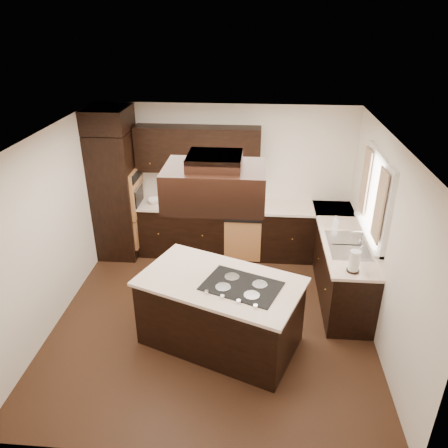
{
  "coord_description": "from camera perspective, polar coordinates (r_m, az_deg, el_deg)",
  "views": [
    {
      "loc": [
        0.55,
        -4.79,
        3.82
      ],
      "look_at": [
        0.1,
        0.6,
        1.15
      ],
      "focal_mm": 35.0,
      "sensor_mm": 36.0,
      "label": 1
    }
  ],
  "objects": [
    {
      "name": "floor",
      "position": [
        6.15,
        -1.43,
        -12.21
      ],
      "size": [
        4.2,
        4.2,
        0.02
      ],
      "primitive_type": "cube",
      "color": "#51301C",
      "rests_on": "ground"
    },
    {
      "name": "ceiling",
      "position": [
        4.99,
        -1.75,
        11.08
      ],
      "size": [
        4.2,
        4.2,
        0.02
      ],
      "primitive_type": "cube",
      "color": "white",
      "rests_on": "ground"
    },
    {
      "name": "wall_back",
      "position": [
        7.38,
        0.2,
        5.9
      ],
      "size": [
        4.2,
        0.02,
        2.5
      ],
      "primitive_type": "cube",
      "color": "white",
      "rests_on": "ground"
    },
    {
      "name": "wall_front",
      "position": [
        3.75,
        -5.2,
        -17.09
      ],
      "size": [
        4.2,
        0.02,
        2.5
      ],
      "primitive_type": "cube",
      "color": "white",
      "rests_on": "ground"
    },
    {
      "name": "wall_left",
      "position": [
        6.05,
        -21.87,
        -0.89
      ],
      "size": [
        0.02,
        4.2,
        2.5
      ],
      "primitive_type": "cube",
      "color": "white",
      "rests_on": "ground"
    },
    {
      "name": "wall_right",
      "position": [
        5.65,
        20.25,
        -2.52
      ],
      "size": [
        0.02,
        4.2,
        2.5
      ],
      "primitive_type": "cube",
      "color": "white",
      "rests_on": "ground"
    },
    {
      "name": "oven_column",
      "position": [
        7.42,
        -13.87,
        3.67
      ],
      "size": [
        0.65,
        0.75,
        2.12
      ],
      "primitive_type": "cube",
      "color": "black",
      "rests_on": "floor"
    },
    {
      "name": "wall_oven_face",
      "position": [
        7.3,
        -11.31,
        4.06
      ],
      "size": [
        0.05,
        0.62,
        0.78
      ],
      "primitive_type": "cube",
      "color": "#D38A4D",
      "rests_on": "oven_column"
    },
    {
      "name": "base_cabinets_back",
      "position": [
        7.42,
        0.27,
        -0.81
      ],
      "size": [
        2.93,
        0.6,
        0.88
      ],
      "primitive_type": "cube",
      "color": "black",
      "rests_on": "floor"
    },
    {
      "name": "base_cabinets_right",
      "position": [
        6.73,
        14.85,
        -4.83
      ],
      "size": [
        0.6,
        2.4,
        0.88
      ],
      "primitive_type": "cube",
      "color": "black",
      "rests_on": "floor"
    },
    {
      "name": "countertop_back",
      "position": [
        7.21,
        0.27,
        2.39
      ],
      "size": [
        2.93,
        0.63,
        0.04
      ],
      "primitive_type": "cube",
      "color": "#FEE3CD",
      "rests_on": "base_cabinets_back"
    },
    {
      "name": "countertop_right",
      "position": [
        6.51,
        15.18,
        -1.36
      ],
      "size": [
        0.63,
        2.4,
        0.04
      ],
      "primitive_type": "cube",
      "color": "#FEE3CD",
      "rests_on": "base_cabinets_right"
    },
    {
      "name": "upper_cabinets",
      "position": [
        7.08,
        -3.43,
        9.74
      ],
      "size": [
        2.0,
        0.34,
        0.72
      ],
      "primitive_type": "cube",
      "color": "black",
      "rests_on": "wall_back"
    },
    {
      "name": "dishwasher_front",
      "position": [
        7.16,
        2.42,
        -2.29
      ],
      "size": [
        0.6,
        0.05,
        0.72
      ],
      "primitive_type": "cube",
      "color": "#D38A4D",
      "rests_on": "floor"
    },
    {
      "name": "window_frame",
      "position": [
        5.96,
        19.24,
        3.41
      ],
      "size": [
        0.06,
        1.32,
        1.12
      ],
      "primitive_type": "cube",
      "color": "white",
      "rests_on": "wall_right"
    },
    {
      "name": "window_pane",
      "position": [
        5.96,
        19.5,
        3.39
      ],
      "size": [
        0.0,
        1.2,
        1.0
      ],
      "primitive_type": "cube",
      "color": "white",
      "rests_on": "wall_right"
    },
    {
      "name": "curtain_left",
      "position": [
        5.55,
        19.65,
        2.23
      ],
      "size": [
        0.02,
        0.34,
        0.9
      ],
      "primitive_type": "cube",
      "color": "beige",
      "rests_on": "wall_right"
    },
    {
      "name": "curtain_right",
      "position": [
        6.3,
        17.95,
        5.34
      ],
      "size": [
        0.02,
        0.34,
        0.9
      ],
      "primitive_type": "cube",
      "color": "beige",
      "rests_on": "wall_right"
    },
    {
      "name": "sink_rim",
      "position": [
        6.2,
        15.84,
        -2.66
      ],
      "size": [
        0.52,
        0.84,
        0.01
      ],
      "primitive_type": "cube",
      "color": "silver",
      "rests_on": "countertop_right"
    },
    {
      "name": "island",
      "position": [
        5.51,
        -0.5,
        -11.54
      ],
      "size": [
        2.09,
        1.61,
        0.88
      ],
      "primitive_type": "cube",
      "rotation": [
        0.0,
        0.0,
        -0.38
      ],
      "color": "black",
      "rests_on": "floor"
    },
    {
      "name": "island_top",
      "position": [
        5.24,
        -0.52,
        -7.56
      ],
      "size": [
        2.17,
        1.7,
        0.04
      ],
      "primitive_type": "cube",
      "rotation": [
        0.0,
        0.0,
        -0.38
      ],
      "color": "#FEE3CD",
      "rests_on": "island"
    },
    {
      "name": "cooktop",
      "position": [
        5.13,
        2.3,
        -8.09
      ],
      "size": [
        1.03,
        0.86,
        0.01
      ],
      "primitive_type": "cube",
      "rotation": [
        0.0,
        0.0,
        -0.38
      ],
      "color": "black",
      "rests_on": "island_top"
    },
    {
      "name": "range_hood",
      "position": [
        4.57,
        -1.2,
        5.01
      ],
      "size": [
        1.05,
        0.72,
        0.42
      ],
      "primitive_type": "cube",
      "color": "black",
      "rests_on": "ceiling"
    },
    {
      "name": "hood_duct",
      "position": [
        4.48,
        -1.24,
        8.29
      ],
      "size": [
        0.55,
        0.5,
        0.13
      ],
      "primitive_type": "cube",
      "color": "black",
      "rests_on": "ceiling"
    },
    {
      "name": "blender_base",
      "position": [
        7.29,
        -6.52,
        3.09
      ],
      "size": [
        0.15,
        0.15,
        0.1
      ],
      "primitive_type": "cylinder",
      "color": "silver",
      "rests_on": "countertop_back"
    },
    {
      "name": "blender_pitcher",
      "position": [
        7.22,
        -6.59,
        4.4
      ],
      "size": [
        0.13,
        0.13,
        0.26
      ],
      "primitive_type": "cone",
      "color": "silver",
      "rests_on": "blender_base"
    },
    {
      "name": "spice_rack",
      "position": [
        7.22,
        -4.28,
        3.98
      ],
      "size": [
        0.42,
        0.18,
        0.34
      ],
      "primitive_type": "cube",
      "rotation": [
        0.0,
        0.0,
        0.2
      ],
      "color": "black",
      "rests_on": "countertop_back"
    },
    {
      "name": "mixing_bowl",
      "position": [
        7.36,
        -8.87,
        3.02
      ],
      "size": [
        0.32,
        0.32,
        0.06
      ],
      "primitive_type": "imported",
      "rotation": [
        0.0,
        0.0,
        0.23
      ],
      "color": "white",
      "rests_on": "countertop_back"
    },
    {
      "name": "soap_bottle",
      "position": [
        6.58,
        14.31,
        0.24
      ],
      "size": [
        0.1,
        0.1,
        0.2
      ],
      "primitive_type": "imported",
      "rotation": [
        0.0,
        0.0,
        0.1
      ],
      "color": "white",
      "rests_on": "countertop_right"
    },
    {
      "name": "paper_towel",
      "position": [
        5.55,
        16.65,
        -4.71
      ],
      "size": [
        0.14,
        0.14,
        0.29
      ],
      "primitive_type": "cylinder",
      "rotation": [
        0.0,
        0.0,
        0.04
      ],
      "color": "white",
      "rests_on": "countertop_right"
    }
  ]
}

